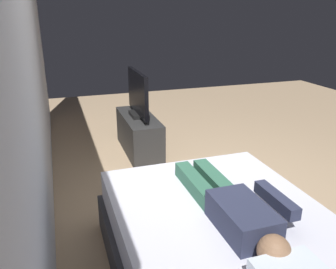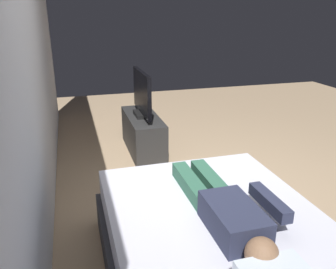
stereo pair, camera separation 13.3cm
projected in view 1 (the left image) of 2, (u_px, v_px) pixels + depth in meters
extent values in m
plane|color=tan|center=(214.00, 201.00, 3.48)|extent=(10.00, 10.00, 0.00)
cube|color=silver|center=(29.00, 63.00, 2.89)|extent=(6.40, 0.10, 2.80)
cube|color=white|center=(230.00, 237.00, 2.26)|extent=(1.97, 1.39, 0.24)
cube|color=#2D334C|center=(242.00, 217.00, 2.10)|extent=(0.48, 0.28, 0.18)
sphere|color=#936B4C|center=(274.00, 251.00, 1.81)|extent=(0.18, 0.18, 0.18)
cube|color=#387056|center=(215.00, 181.00, 2.62)|extent=(0.60, 0.11, 0.11)
cube|color=#387056|center=(196.00, 184.00, 2.57)|extent=(0.60, 0.11, 0.11)
cube|color=#2D334C|center=(276.00, 199.00, 2.22)|extent=(0.40, 0.08, 0.08)
cube|color=black|center=(273.00, 196.00, 2.50)|extent=(0.15, 0.04, 0.02)
cube|color=#2D2D2D|center=(139.00, 134.00, 4.63)|extent=(1.10, 0.40, 0.50)
cube|color=black|center=(138.00, 114.00, 4.53)|extent=(0.32, 0.20, 0.05)
cube|color=black|center=(138.00, 92.00, 4.43)|extent=(0.88, 0.05, 0.54)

